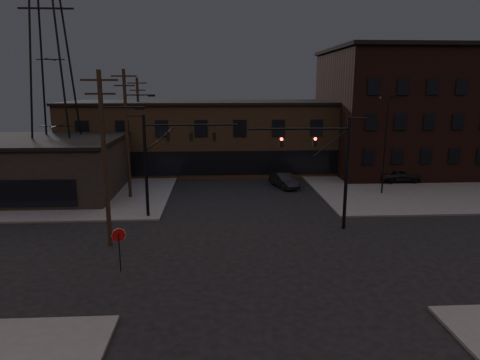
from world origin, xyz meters
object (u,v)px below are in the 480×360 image
car_crossing (284,180)px  parked_car_lot_a (399,175)px  stop_sign (119,240)px  traffic_signal_far (162,154)px  parked_car_lot_b (345,166)px  traffic_signal_near (331,161)px

car_crossing → parked_car_lot_a: bearing=-12.6°
stop_sign → traffic_signal_far: bearing=82.7°
parked_car_lot_b → car_crossing: car_crossing is taller
traffic_signal_far → traffic_signal_near: bearing=-16.2°
parked_car_lot_b → car_crossing: 11.14m
traffic_signal_far → parked_car_lot_a: 25.92m
stop_sign → car_crossing: size_ratio=0.57×
stop_sign → car_crossing: 23.06m
traffic_signal_far → stop_sign: (-1.28, -9.99, -3.17)m
stop_sign → parked_car_lot_b: stop_sign is taller
stop_sign → car_crossing: (12.23, 19.52, -1.13)m
stop_sign → traffic_signal_near: bearing=25.9°
traffic_signal_near → stop_sign: bearing=-154.1°
traffic_signal_far → parked_car_lot_a: size_ratio=1.83×
traffic_signal_near → stop_sign: 15.17m
traffic_signal_near → parked_car_lot_a: traffic_signal_near is taller
traffic_signal_far → parked_car_lot_a: bearing=24.3°
traffic_signal_far → stop_sign: bearing=-97.3°
traffic_signal_near → parked_car_lot_b: traffic_signal_near is taller
traffic_signal_near → car_crossing: traffic_signal_near is taller
parked_car_lot_a → traffic_signal_far: bearing=113.5°
stop_sign → parked_car_lot_b: size_ratio=0.60×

